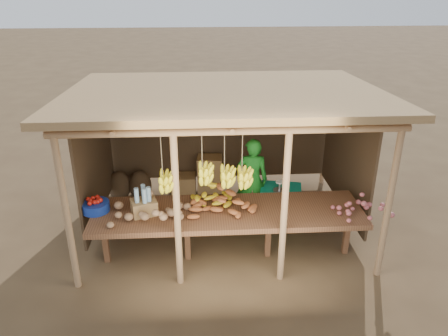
{
  "coord_description": "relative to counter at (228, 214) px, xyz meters",
  "views": [
    {
      "loc": [
        -0.39,
        -6.43,
        3.93
      ],
      "look_at": [
        0.0,
        0.0,
        1.05
      ],
      "focal_mm": 35.0,
      "sensor_mm": 36.0,
      "label": 1
    }
  ],
  "objects": [
    {
      "name": "vendor",
      "position": [
        0.48,
        1.12,
        0.0
      ],
      "size": [
        0.56,
        0.39,
        1.48
      ],
      "primitive_type": "imported",
      "rotation": [
        0.0,
        0.0,
        3.08
      ],
      "color": "#1B7B20",
      "rests_on": "ground"
    },
    {
      "name": "stall_structure",
      "position": [
        -0.04,
        0.99,
        1.18
      ],
      "size": [
        4.7,
        3.5,
        2.43
      ],
      "color": "tan",
      "rests_on": "ground"
    },
    {
      "name": "potato_heap",
      "position": [
        -1.12,
        -0.22,
        0.25
      ],
      "size": [
        1.19,
        0.86,
        0.37
      ],
      "primitive_type": null,
      "rotation": [
        0.0,
        0.0,
        -0.21
      ],
      "color": "#8C6748",
      "rests_on": "counter"
    },
    {
      "name": "carton_stack",
      "position": [
        -0.37,
        2.12,
        -0.41
      ],
      "size": [
        1.0,
        0.4,
        0.74
      ],
      "color": "olive",
      "rests_on": "ground"
    },
    {
      "name": "bottle_box",
      "position": [
        -1.19,
        -0.02,
        0.23
      ],
      "size": [
        0.41,
        0.36,
        0.44
      ],
      "color": "olive",
      "rests_on": "counter"
    },
    {
      "name": "onion_heap",
      "position": [
        1.9,
        -0.28,
        0.24
      ],
      "size": [
        0.9,
        0.72,
        0.36
      ],
      "primitive_type": null,
      "rotation": [
        0.0,
        0.0,
        0.37
      ],
      "color": "#B9595E",
      "rests_on": "counter"
    },
    {
      "name": "tarp_crate",
      "position": [
        0.96,
        1.0,
        -0.41
      ],
      "size": [
        0.78,
        0.71,
        0.81
      ],
      "color": "brown",
      "rests_on": "ground"
    },
    {
      "name": "banana_pile",
      "position": [
        -0.25,
        0.23,
        0.23
      ],
      "size": [
        0.67,
        0.53,
        0.35
      ],
      "primitive_type": null,
      "rotation": [
        0.0,
        0.0,
        0.34
      ],
      "color": "yellow",
      "rests_on": "counter"
    },
    {
      "name": "burlap_sacks",
      "position": [
        -1.74,
        2.13,
        -0.48
      ],
      "size": [
        0.83,
        0.44,
        0.59
      ],
      "color": "#463320",
      "rests_on": "ground"
    },
    {
      "name": "ground",
      "position": [
        -0.0,
        0.95,
        -0.74
      ],
      "size": [
        60.0,
        60.0,
        0.0
      ],
      "primitive_type": "plane",
      "color": "brown",
      "rests_on": "ground"
    },
    {
      "name": "sweet_potato_heap",
      "position": [
        -0.1,
        -0.01,
        0.24
      ],
      "size": [
        0.94,
        0.57,
        0.36
      ],
      "primitive_type": null,
      "rotation": [
        0.0,
        0.0,
        -0.02
      ],
      "color": "#AC5A2C",
      "rests_on": "counter"
    },
    {
      "name": "counter",
      "position": [
        0.0,
        0.0,
        0.0
      ],
      "size": [
        3.9,
        1.05,
        0.8
      ],
      "color": "brown",
      "rests_on": "ground"
    },
    {
      "name": "tomato_basin",
      "position": [
        -1.9,
        0.11,
        0.15
      ],
      "size": [
        0.39,
        0.39,
        0.21
      ],
      "rotation": [
        0.0,
        0.0,
        0.14
      ],
      "color": "navy",
      "rests_on": "counter"
    }
  ]
}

